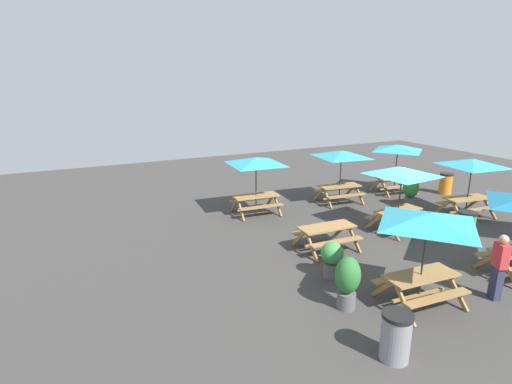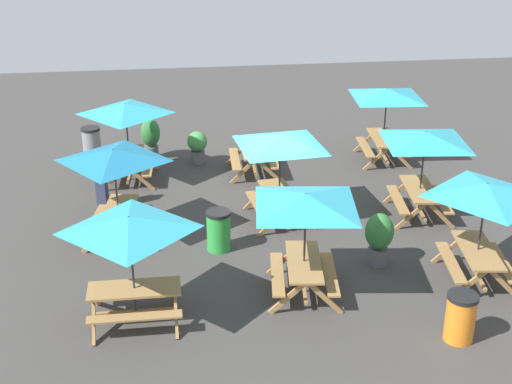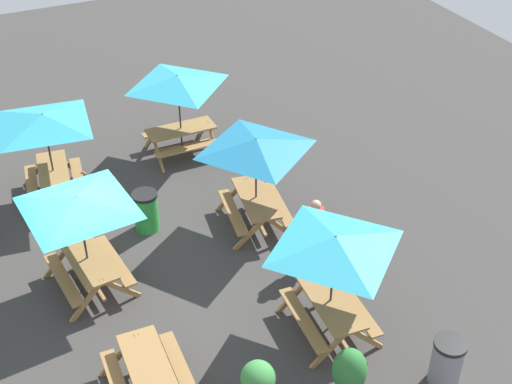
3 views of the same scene
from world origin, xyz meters
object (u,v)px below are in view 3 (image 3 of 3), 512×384
at_px(picnic_table_3, 335,250).
at_px(picnic_table_4, 150,374).
at_px(trash_bin_gray, 447,362).
at_px(trash_bin_green, 146,211).
at_px(person_standing, 314,231).
at_px(potted_plant_0, 258,383).
at_px(picnic_table_8, 44,126).
at_px(picnic_table_6, 178,86).
at_px(picnic_table_1, 256,151).
at_px(picnic_table_7, 79,209).
at_px(potted_plant_1, 349,376).

relative_size(picnic_table_3, picnic_table_4, 1.26).
distance_m(trash_bin_gray, trash_bin_green, 7.37).
distance_m(picnic_table_4, person_standing, 4.70).
bearing_deg(trash_bin_green, trash_bin_gray, -152.27).
height_order(picnic_table_3, potted_plant_0, picnic_table_3).
bearing_deg(potted_plant_0, trash_bin_green, 1.91).
bearing_deg(picnic_table_4, person_standing, -63.71).
relative_size(picnic_table_3, picnic_table_8, 0.83).
relative_size(picnic_table_6, potted_plant_0, 2.30).
distance_m(picnic_table_1, picnic_table_6, 3.70).
distance_m(picnic_table_3, person_standing, 2.25).
distance_m(picnic_table_6, picnic_table_7, 5.46).
distance_m(picnic_table_1, picnic_table_4, 5.48).
height_order(picnic_table_4, picnic_table_7, picnic_table_7).
height_order(picnic_table_7, person_standing, picnic_table_7).
distance_m(picnic_table_7, trash_bin_green, 2.63).
relative_size(picnic_table_1, picnic_table_7, 0.83).
xyz_separation_m(picnic_table_7, potted_plant_0, (-4.22, -1.85, -1.41)).
bearing_deg(potted_plant_1, person_standing, -19.77).
relative_size(picnic_table_6, trash_bin_gray, 2.38).
height_order(picnic_table_4, potted_plant_1, potted_plant_1).
distance_m(picnic_table_3, picnic_table_4, 3.89).
height_order(picnic_table_6, trash_bin_green, picnic_table_6).
xyz_separation_m(picnic_table_4, trash_bin_gray, (-1.90, -4.85, -0.07)).
xyz_separation_m(picnic_table_1, picnic_table_7, (-0.49, 4.01, 0.00)).
height_order(picnic_table_1, picnic_table_4, picnic_table_1).
bearing_deg(picnic_table_3, trash_bin_gray, -144.38).
xyz_separation_m(trash_bin_green, person_standing, (-2.70, -2.86, 0.39)).
xyz_separation_m(picnic_table_1, potted_plant_0, (-4.71, 2.16, -1.41)).
relative_size(trash_bin_green, person_standing, 0.59).
bearing_deg(picnic_table_8, picnic_table_3, -143.23).
height_order(picnic_table_1, picnic_table_6, same).
height_order(picnic_table_1, potted_plant_0, picnic_table_1).
bearing_deg(trash_bin_green, potted_plant_1, -165.63).
height_order(picnic_table_4, potted_plant_0, potted_plant_0).
bearing_deg(picnic_table_3, potted_plant_1, 164.02).
distance_m(picnic_table_1, person_standing, 2.17).
bearing_deg(potted_plant_0, picnic_table_4, 58.37).
bearing_deg(picnic_table_6, potted_plant_1, 88.19).
distance_m(picnic_table_6, person_standing, 5.67).
bearing_deg(potted_plant_1, potted_plant_0, 66.59).
bearing_deg(picnic_table_8, potted_plant_1, -151.93).
distance_m(picnic_table_4, potted_plant_1, 3.41).
distance_m(picnic_table_7, picnic_table_8, 3.55).
bearing_deg(picnic_table_4, picnic_table_1, -43.23).
relative_size(picnic_table_1, potted_plant_0, 2.30).
distance_m(trash_bin_gray, potted_plant_1, 1.88).
bearing_deg(picnic_table_6, potted_plant_0, 78.60).
distance_m(picnic_table_3, picnic_table_7, 4.99).
xyz_separation_m(picnic_table_8, potted_plant_1, (-8.38, -3.20, -1.27)).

